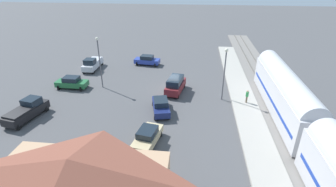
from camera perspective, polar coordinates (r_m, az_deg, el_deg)
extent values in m
plane|color=#4C4C4F|center=(37.08, 0.44, 0.85)|extent=(200.00, 200.00, 0.00)
cube|color=slate|center=(38.37, 21.72, -0.07)|extent=(4.80, 70.00, 0.18)
cube|color=#59544C|center=(38.51, 22.78, 0.08)|extent=(0.10, 70.00, 0.12)
cube|color=#59544C|center=(38.12, 20.72, 0.18)|extent=(0.10, 70.00, 0.12)
cube|color=#A8A399|center=(37.44, 15.85, 0.30)|extent=(3.20, 46.00, 0.30)
cube|color=silver|center=(33.34, 24.19, -0.51)|extent=(2.90, 18.00, 3.70)
cube|color=#19389E|center=(33.03, 21.70, -0.86)|extent=(0.04, 16.56, 0.36)
cylinder|color=silver|center=(32.67, 24.74, 2.24)|extent=(2.75, 17.28, 2.76)
pyramid|color=brown|center=(17.71, -21.08, -15.94)|extent=(12.59, 8.57, 2.01)
cube|color=#4C3323|center=(22.48, -15.27, -15.91)|extent=(1.10, 0.08, 2.10)
cylinder|color=brown|center=(34.26, 17.05, -1.26)|extent=(0.22, 0.22, 0.85)
cylinder|color=green|center=(33.94, 17.20, -0.15)|extent=(0.36, 0.36, 0.62)
sphere|color=tan|center=(33.76, 17.30, 0.50)|extent=(0.24, 0.24, 0.24)
cube|color=navy|center=(31.04, -1.60, -2.97)|extent=(2.81, 4.80, 0.76)
cube|color=#19232D|center=(30.71, -1.62, -1.83)|extent=(2.06, 2.47, 0.64)
cylinder|color=black|center=(29.83, 0.24, -5.10)|extent=(0.22, 0.68, 0.68)
cylinder|color=black|center=(29.71, -2.84, -5.27)|extent=(0.22, 0.68, 0.68)
cylinder|color=black|center=(32.77, -0.47, -2.05)|extent=(0.22, 0.68, 0.68)
cylinder|color=black|center=(32.66, -3.27, -2.20)|extent=(0.22, 0.68, 0.68)
cube|color=#283D9E|center=(46.99, -4.67, 7.22)|extent=(4.68, 2.34, 0.76)
cube|color=#19232D|center=(46.77, -4.70, 8.03)|extent=(2.33, 1.85, 0.64)
cylinder|color=black|center=(46.92, -6.94, 6.59)|extent=(0.22, 0.68, 0.68)
cylinder|color=black|center=(48.35, -6.31, 7.21)|extent=(0.22, 0.68, 0.68)
cylinder|color=black|center=(45.93, -2.91, 6.32)|extent=(0.22, 0.68, 0.68)
cylinder|color=black|center=(47.38, -2.39, 6.96)|extent=(0.22, 0.68, 0.68)
cube|color=maroon|center=(36.08, 1.66, 1.56)|extent=(2.74, 5.16, 1.00)
cube|color=#19232D|center=(35.57, 1.62, 2.84)|extent=(2.27, 3.67, 0.88)
cylinder|color=black|center=(38.16, 1.11, 2.15)|extent=(0.22, 0.68, 0.68)
cylinder|color=black|center=(37.80, 3.63, 1.86)|extent=(0.22, 0.68, 0.68)
cylinder|color=black|center=(34.84, -0.49, -0.27)|extent=(0.22, 0.68, 0.68)
cylinder|color=black|center=(34.44, 2.25, -0.61)|extent=(0.22, 0.68, 0.68)
cube|color=black|center=(33.84, -28.93, -3.68)|extent=(2.96, 5.68, 0.92)
cube|color=#19232D|center=(34.07, -28.07, -1.60)|extent=(2.02, 2.03, 0.84)
cylinder|color=black|center=(35.90, -27.41, -2.52)|extent=(0.22, 0.76, 0.76)
cylinder|color=black|center=(34.76, -25.36, -2.97)|extent=(0.22, 0.76, 0.76)
cylinder|color=black|center=(33.47, -32.31, -5.77)|extent=(0.22, 0.76, 0.76)
cylinder|color=black|center=(32.25, -30.27, -6.40)|extent=(0.22, 0.76, 0.76)
cube|color=black|center=(33.06, -30.24, -3.57)|extent=(2.40, 3.27, 0.20)
cube|color=#236638|center=(39.89, -20.56, 2.11)|extent=(4.55, 1.97, 0.76)
cube|color=#19232D|center=(39.64, -20.72, 3.03)|extent=(2.21, 1.68, 0.64)
cylinder|color=black|center=(39.93, -17.81, 1.96)|extent=(0.22, 0.68, 0.68)
cylinder|color=black|center=(38.63, -18.78, 1.00)|extent=(0.22, 0.68, 0.68)
cylinder|color=black|center=(41.49, -22.06, 2.18)|extent=(0.22, 0.68, 0.68)
cylinder|color=black|center=(40.24, -23.12, 1.26)|extent=(0.22, 0.68, 0.68)
cube|color=#C6B284|center=(25.70, -4.55, -9.85)|extent=(2.64, 4.76, 0.76)
cube|color=#19232D|center=(25.30, -4.61, -8.57)|extent=(1.99, 2.42, 0.64)
cylinder|color=black|center=(24.44, -4.20, -13.13)|extent=(0.22, 0.68, 0.68)
cylinder|color=black|center=(24.96, -7.72, -12.37)|extent=(0.22, 0.68, 0.68)
cylinder|color=black|center=(26.99, -1.61, -8.81)|extent=(0.22, 0.68, 0.68)
cylinder|color=black|center=(27.46, -4.81, -8.22)|extent=(0.22, 0.68, 0.68)
cube|color=silver|center=(46.60, -16.38, 6.23)|extent=(2.01, 5.42, 0.92)
cube|color=#19232D|center=(45.43, -16.98, 6.83)|extent=(1.74, 1.74, 0.84)
cylinder|color=black|center=(44.56, -16.25, 4.72)|extent=(0.22, 0.76, 0.76)
cylinder|color=black|center=(45.23, -18.28, 4.75)|extent=(0.22, 0.76, 0.76)
cylinder|color=black|center=(48.33, -14.46, 6.58)|extent=(0.22, 0.76, 0.76)
cylinder|color=black|center=(48.94, -16.37, 6.59)|extent=(0.22, 0.76, 0.76)
cube|color=silver|center=(47.25, -16.06, 7.26)|extent=(1.89, 2.99, 0.20)
cylinder|color=#515156|center=(33.73, 12.33, 3.70)|extent=(0.16, 0.16, 6.60)
sphere|color=#EAE5C6|center=(32.61, 12.91, 9.36)|extent=(0.44, 0.44, 0.44)
cylinder|color=#515156|center=(37.81, -14.85, 6.23)|extent=(0.16, 0.16, 7.04)
sphere|color=#EAE5C6|center=(36.79, -15.51, 11.66)|extent=(0.44, 0.44, 0.44)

